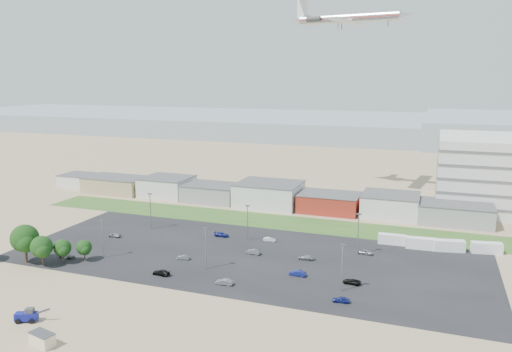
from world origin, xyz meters
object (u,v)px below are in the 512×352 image
at_px(parked_car_0, 352,282).
at_px(parked_car_10, 67,255).
at_px(parked_car_3, 161,273).
at_px(parked_car_11, 270,239).
at_px(telehandler, 26,315).
at_px(parked_car_4, 183,257).
at_px(box_trailer_a, 392,239).
at_px(parked_car_5, 115,235).
at_px(parked_car_8, 366,252).
at_px(parked_car_13, 224,282).
at_px(portable_shed, 42,339).
at_px(parked_car_2, 341,300).
at_px(parked_car_7, 253,252).
at_px(parked_car_1, 298,273).
at_px(airliner, 348,18).
at_px(parked_car_12, 306,258).
at_px(parked_car_6, 222,235).

height_order(parked_car_0, parked_car_10, parked_car_10).
distance_m(parked_car_3, parked_car_11, 35.34).
xyz_separation_m(telehandler, parked_car_4, (12.02, 39.06, -0.80)).
height_order(telehandler, box_trailer_a, box_trailer_a).
distance_m(parked_car_5, parked_car_11, 44.45).
xyz_separation_m(telehandler, parked_car_8, (54.56, 58.43, -0.70)).
bearing_deg(parked_car_4, box_trailer_a, 114.22).
relative_size(box_trailer_a, parked_car_0, 1.84).
bearing_deg(parked_car_13, parked_car_3, -93.93).
xyz_separation_m(portable_shed, parked_car_0, (45.21, 43.95, -0.61)).
bearing_deg(parked_car_10, parked_car_2, -87.93).
height_order(box_trailer_a, parked_car_7, box_trailer_a).
xyz_separation_m(parked_car_1, parked_car_5, (-56.80, 9.65, -0.05)).
bearing_deg(parked_car_0, airliner, -163.87).
distance_m(parked_car_10, parked_car_13, 44.15).
xyz_separation_m(telehandler, box_trailer_a, (60.09, 69.18, 0.03)).
relative_size(parked_car_2, parked_car_12, 0.88).
bearing_deg(parked_car_7, parked_car_5, -82.43).
bearing_deg(parked_car_3, parked_car_4, -174.50).
xyz_separation_m(box_trailer_a, parked_car_8, (-5.53, -10.75, -0.73)).
xyz_separation_m(airliner, parked_car_4, (-24.40, -85.30, -65.87)).
bearing_deg(parked_car_7, parked_car_2, 59.37).
height_order(airliner, parked_car_7, airliner).
distance_m(parked_car_6, parked_car_8, 41.00).
distance_m(parked_car_7, parked_car_11, 11.17).
bearing_deg(telehandler, parked_car_10, 96.00).
relative_size(parked_car_0, parked_car_8, 1.06).
height_order(parked_car_0, parked_car_4, parked_car_0).
relative_size(parked_car_5, parked_car_13, 0.91).
height_order(airliner, parked_car_10, airliner).
distance_m(airliner, parked_car_12, 99.86).
xyz_separation_m(parked_car_1, parked_car_8, (12.81, 19.80, -0.02)).
relative_size(parked_car_10, parked_car_12, 1.12).
bearing_deg(parked_car_13, airliner, 171.05).
relative_size(portable_shed, parked_car_4, 1.40).
relative_size(parked_car_3, parked_car_5, 1.22).
distance_m(parked_car_0, parked_car_11, 34.09).
bearing_deg(box_trailer_a, parked_car_5, -166.61).
bearing_deg(telehandler, parked_car_8, 24.55).
bearing_deg(parked_car_6, parked_car_4, 172.85).
bearing_deg(parked_car_0, parked_car_10, -78.85).
bearing_deg(parked_car_0, parked_car_13, -64.79).
bearing_deg(box_trailer_a, parked_car_6, -170.02).
xyz_separation_m(telehandler, parked_car_1, (41.76, 38.64, -0.68)).
height_order(parked_car_1, parked_car_11, parked_car_1).
bearing_deg(parked_car_8, parked_car_0, -175.18).
bearing_deg(parked_car_12, parked_car_6, -114.96).
height_order(parked_car_10, parked_car_11, parked_car_10).
height_order(parked_car_3, parked_car_8, parked_car_8).
relative_size(parked_car_6, parked_car_12, 1.09).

